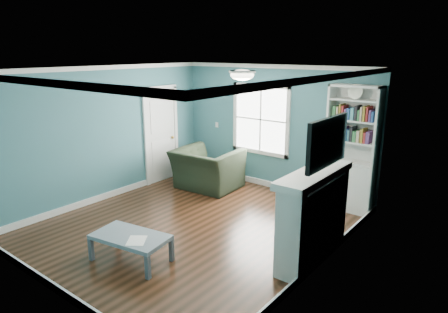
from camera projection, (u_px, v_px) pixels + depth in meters
The scene contains 13 objects.
floor at pixel (194, 225), 6.78m from camera, with size 5.00×5.00×0.00m, color black.
room_walls at pixel (192, 134), 6.37m from camera, with size 5.00×5.00×5.00m.
trim at pixel (192, 155), 6.46m from camera, with size 4.50×5.00×2.60m.
window at pixel (261, 120), 8.47m from camera, with size 1.40×0.06×1.50m.
bookshelf at pixel (351, 161), 7.24m from camera, with size 0.90×0.35×2.31m.
fireplace at pixel (314, 217), 5.53m from camera, with size 0.44×1.58×1.30m.
tv at pixel (328, 142), 5.17m from camera, with size 0.06×1.10×0.65m, color black.
door at pixel (161, 134), 8.89m from camera, with size 0.12×0.98×2.17m.
ceiling_fixture at pixel (242, 74), 5.66m from camera, with size 0.38×0.38×0.15m.
light_switch at pixel (217, 125), 9.25m from camera, with size 0.08×0.01×0.12m, color white.
recliner at pixel (207, 162), 8.47m from camera, with size 1.30×0.85×1.14m, color black.
coffee_table at pixel (131, 238), 5.56m from camera, with size 1.15×0.75×0.39m.
paper_sheet at pixel (137, 241), 5.39m from camera, with size 0.24×0.30×0.00m, color white.
Camera 1 is at (4.25, -4.60, 2.89)m, focal length 32.00 mm.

